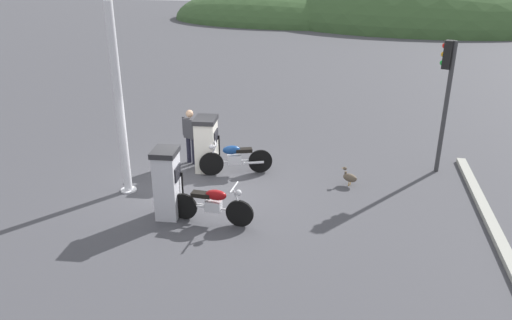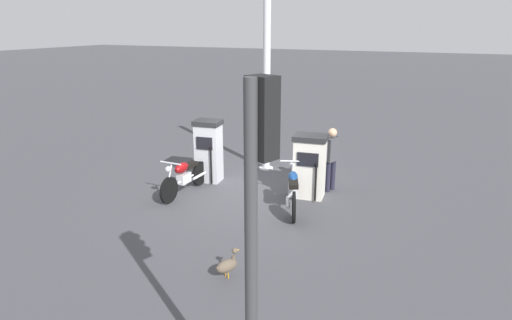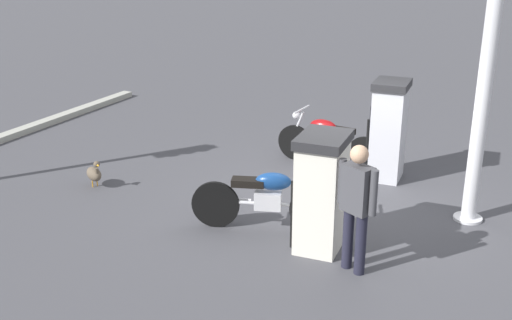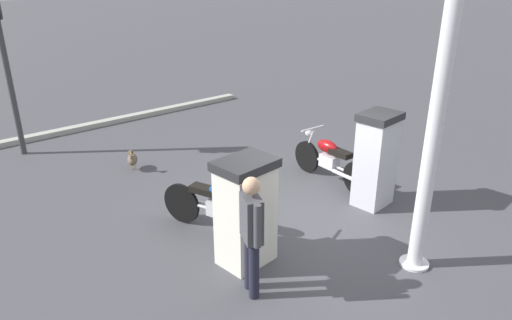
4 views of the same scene
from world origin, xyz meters
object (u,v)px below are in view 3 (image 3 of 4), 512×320
at_px(fuel_pump_near, 388,130).
at_px(attendant_person, 357,201).
at_px(motorcycle_far_pump, 267,196).
at_px(canopy_support_pole, 487,63).
at_px(fuel_pump_far, 321,192).
at_px(motorcycle_near_pump, 327,140).
at_px(wandering_duck, 94,173).

xyz_separation_m(fuel_pump_near, attendant_person, (-0.59, 3.10, 0.08)).
height_order(motorcycle_far_pump, canopy_support_pole, canopy_support_pole).
relative_size(motorcycle_far_pump, canopy_support_pole, 0.41).
height_order(fuel_pump_far, motorcycle_near_pump, fuel_pump_far).
bearing_deg(motorcycle_near_pump, attendant_person, 117.66).
bearing_deg(fuel_pump_near, wandering_duck, 33.37).
distance_m(fuel_pump_far, wandering_duck, 3.97).
bearing_deg(attendant_person, motorcycle_far_pump, -18.61).
bearing_deg(wandering_duck, motorcycle_near_pump, -137.06).
relative_size(fuel_pump_far, wandering_duck, 3.16).
relative_size(fuel_pump_far, motorcycle_far_pump, 0.81).
bearing_deg(motorcycle_near_pump, fuel_pump_far, 110.88).
distance_m(motorcycle_far_pump, canopy_support_pole, 3.37).
xyz_separation_m(fuel_pump_far, motorcycle_near_pump, (1.07, -2.81, -0.31)).
relative_size(fuel_pump_near, attendant_person, 1.02).
relative_size(fuel_pump_near, motorcycle_near_pump, 0.84).
bearing_deg(canopy_support_pole, attendant_person, 66.10).
relative_size(attendant_person, canopy_support_pole, 0.34).
bearing_deg(attendant_person, fuel_pump_near, -79.21).
xyz_separation_m(fuel_pump_far, motorcycle_far_pump, (0.84, -0.12, -0.29)).
bearing_deg(motorcycle_far_pump, fuel_pump_near, -107.73).
height_order(motorcycle_near_pump, motorcycle_far_pump, motorcycle_far_pump).
bearing_deg(fuel_pump_far, attendant_person, 148.54).
height_order(motorcycle_near_pump, canopy_support_pole, canopy_support_pole).
xyz_separation_m(attendant_person, canopy_support_pole, (-0.94, -2.11, 1.34)).
xyz_separation_m(fuel_pump_far, attendant_person, (-0.59, 0.36, 0.13)).
xyz_separation_m(motorcycle_far_pump, attendant_person, (-1.43, 0.48, 0.42)).
bearing_deg(canopy_support_pole, motorcycle_near_pump, -22.14).
height_order(fuel_pump_near, attendant_person, fuel_pump_near).
height_order(fuel_pump_far, motorcycle_far_pump, fuel_pump_far).
bearing_deg(canopy_support_pole, fuel_pump_near, -32.80).
height_order(motorcycle_far_pump, attendant_person, attendant_person).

